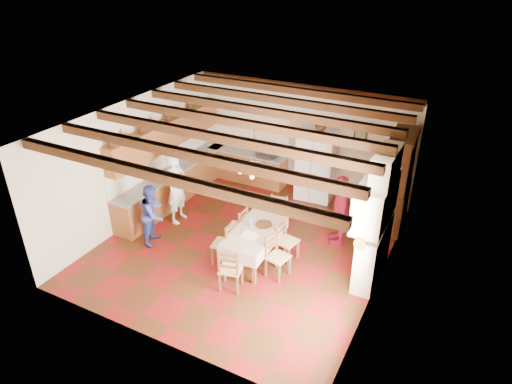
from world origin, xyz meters
TOP-DOWN VIEW (x-y plane):
  - floor at (0.00, 0.00)m, footprint 6.00×6.50m
  - ceiling at (0.00, 0.00)m, footprint 6.00×6.50m
  - wall_back at (0.00, 3.26)m, footprint 6.00×0.02m
  - wall_front at (0.00, -3.26)m, footprint 6.00×0.02m
  - wall_left at (-3.01, 0.00)m, footprint 0.02×6.50m
  - wall_right at (3.01, 0.00)m, footprint 0.02×6.50m
  - ceiling_beams at (0.00, 0.00)m, footprint 6.00×6.30m
  - lower_cabinets_left at (-2.70, 1.05)m, footprint 0.60×4.30m
  - lower_cabinets_back at (-1.55, 2.95)m, footprint 2.30×0.60m
  - countertop_left at (-2.70, 1.05)m, footprint 0.62×4.30m
  - countertop_back at (-1.55, 2.95)m, footprint 2.34×0.62m
  - backsplash_left at (-2.98, 1.05)m, footprint 0.03×4.30m
  - backsplash_back at (-1.55, 3.23)m, footprint 2.30×0.03m
  - upper_cabinets at (-2.83, 1.05)m, footprint 0.35×4.20m
  - fireplace at (2.72, 0.20)m, footprint 0.56×1.60m
  - wall_picture at (1.55, 3.23)m, footprint 0.34×0.03m
  - refrigerator at (0.55, 2.91)m, footprint 1.01×0.85m
  - hutch at (2.75, 2.39)m, footprint 0.62×1.34m
  - dining_table at (0.42, -0.40)m, footprint 0.93×1.72m
  - chandelier at (0.42, -0.40)m, footprint 0.47×0.47m
  - chair_left_near at (-0.14, -0.78)m, footprint 0.46×0.47m
  - chair_left_far at (-0.20, -0.07)m, footprint 0.41×0.43m
  - chair_right_near at (1.11, -0.68)m, footprint 0.48×0.49m
  - chair_right_far at (1.04, -0.07)m, footprint 0.47×0.49m
  - chair_end_near at (0.46, -1.46)m, footprint 0.50×0.49m
  - chair_end_far at (0.44, 0.73)m, footprint 0.48×0.47m
  - person_man at (-2.00, 0.19)m, footprint 0.47×0.69m
  - person_woman_blue at (-1.93, -0.81)m, footprint 0.70×0.81m
  - person_woman_red at (1.81, 1.11)m, footprint 0.75×1.07m
  - microwave at (-0.92, 2.95)m, footprint 0.59×0.43m
  - fridge_vase at (0.60, 2.91)m, footprint 0.36×0.36m

SIDE VIEW (x-z plane):
  - floor at x=0.00m, z-range -0.02..0.00m
  - lower_cabinets_left at x=-2.70m, z-range 0.00..0.86m
  - lower_cabinets_back at x=-1.55m, z-range 0.00..0.86m
  - chair_left_near at x=-0.14m, z-range 0.00..0.96m
  - chair_left_far at x=-0.20m, z-range 0.00..0.96m
  - chair_right_near at x=1.11m, z-range 0.00..0.96m
  - chair_right_far at x=1.04m, z-range 0.00..0.96m
  - chair_end_near at x=0.46m, z-range 0.00..0.96m
  - chair_end_far at x=0.44m, z-range 0.00..0.96m
  - dining_table at x=0.42m, z-range 0.29..1.03m
  - person_woman_blue at x=-1.93m, z-range 0.00..1.43m
  - person_woman_red at x=1.81m, z-range 0.00..1.68m
  - countertop_left at x=-2.70m, z-range 0.86..0.90m
  - countertop_back at x=-1.55m, z-range 0.86..0.90m
  - person_man at x=-2.00m, z-range 0.00..1.81m
  - refrigerator at x=0.55m, z-range 0.00..1.91m
  - microwave at x=-0.92m, z-range 0.90..1.21m
  - hutch at x=2.75m, z-range 0.00..2.38m
  - backsplash_left at x=-2.98m, z-range 0.90..1.50m
  - backsplash_back at x=-1.55m, z-range 0.90..1.50m
  - fireplace at x=2.72m, z-range 0.00..2.80m
  - wall_back at x=0.00m, z-range 0.00..3.00m
  - wall_front at x=0.00m, z-range 0.00..3.00m
  - wall_left at x=-3.01m, z-range 0.00..3.00m
  - wall_right at x=3.01m, z-range 0.00..3.00m
  - upper_cabinets at x=-2.83m, z-range 1.50..2.20m
  - wall_picture at x=1.55m, z-range 1.64..2.06m
  - fridge_vase at x=0.60m, z-range 1.91..2.21m
  - chandelier at x=0.42m, z-range 2.23..2.27m
  - ceiling_beams at x=0.00m, z-range 2.83..2.99m
  - ceiling at x=0.00m, z-range 3.00..3.02m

